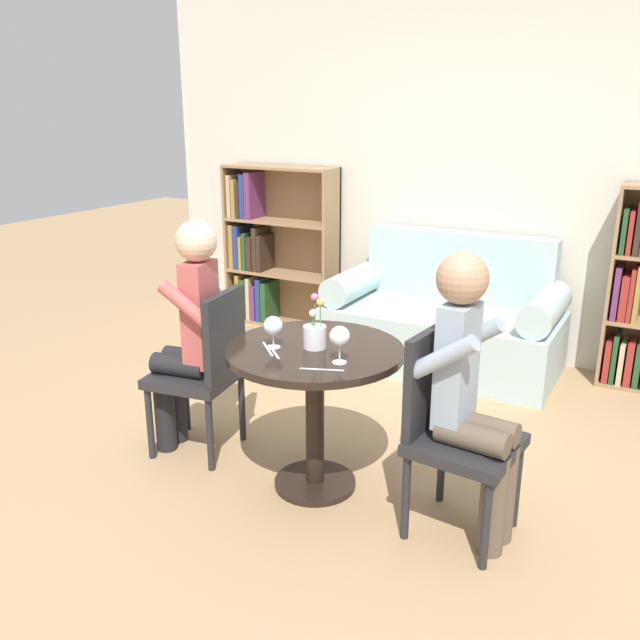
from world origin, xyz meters
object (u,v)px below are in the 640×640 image
object	(u,v)px
wine_glass_right	(340,337)
couch	(444,323)
chair_left	(206,366)
person_left	(189,331)
chair_right	(450,425)
flower_vase	(314,333)
bookshelf_left	(269,251)
wine_glass_left	(273,327)
person_right	(472,392)

from	to	relation	value
wine_glass_right	couch	bearing A→B (deg)	95.41
chair_left	person_left	xyz separation A→B (m)	(-0.09, -0.02, 0.18)
couch	chair_right	world-z (taller)	couch
couch	chair_right	size ratio (longest dim) A/B	1.77
couch	wine_glass_right	world-z (taller)	couch
person_left	wine_glass_right	size ratio (longest dim) A/B	7.50
wine_glass_right	flower_vase	world-z (taller)	flower_vase
bookshelf_left	wine_glass_left	xyz separation A→B (m)	(1.48, -2.23, 0.21)
couch	chair_left	xyz separation A→B (m)	(-0.67, -1.84, 0.18)
wine_glass_right	flower_vase	distance (m)	0.23
bookshelf_left	flower_vase	bearing A→B (deg)	-52.40
bookshelf_left	person_left	distance (m)	2.31
chair_left	wine_glass_left	world-z (taller)	chair_left
person_left	wine_glass_left	size ratio (longest dim) A/B	8.33
person_right	person_left	bearing A→B (deg)	94.20
wine_glass_right	chair_left	bearing A→B (deg)	170.15
couch	chair_right	xyz separation A→B (m)	(0.67, -1.89, 0.18)
chair_right	wine_glass_right	size ratio (longest dim) A/B	5.36
couch	bookshelf_left	xyz separation A→B (m)	(-1.65, 0.27, 0.31)
chair_right	flower_vase	bearing A→B (deg)	94.23
person_left	chair_right	bearing A→B (deg)	80.59
chair_right	flower_vase	xyz separation A→B (m)	(-0.67, 0.02, 0.30)
flower_vase	wine_glass_left	bearing A→B (deg)	-150.11
chair_left	wine_glass_left	distance (m)	0.61
flower_vase	bookshelf_left	bearing A→B (deg)	127.60
chair_left	wine_glass_right	distance (m)	0.94
bookshelf_left	chair_right	distance (m)	3.17
wine_glass_left	couch	bearing A→B (deg)	85.12
person_right	wine_glass_right	bearing A→B (deg)	104.44
chair_right	person_right	distance (m)	0.20
person_right	chair_right	bearing A→B (deg)	86.08
couch	wine_glass_right	distance (m)	2.07
person_left	person_right	size ratio (longest dim) A/B	1.01
bookshelf_left	person_right	bearing A→B (deg)	-42.06
couch	bookshelf_left	world-z (taller)	bookshelf_left
wine_glass_left	flower_vase	size ratio (longest dim) A/B	0.58
person_left	wine_glass_right	distance (m)	0.97
person_right	flower_vase	xyz separation A→B (m)	(-0.76, 0.03, 0.12)
wine_glass_left	flower_vase	bearing A→B (deg)	29.89
bookshelf_left	flower_vase	world-z (taller)	bookshelf_left
bookshelf_left	chair_right	size ratio (longest dim) A/B	1.47
couch	bookshelf_left	size ratio (longest dim) A/B	1.20
chair_right	person_right	bearing A→B (deg)	-93.92
flower_vase	chair_left	bearing A→B (deg)	177.45
chair_right	wine_glass_right	xyz separation A→B (m)	(-0.48, -0.10, 0.35)
bookshelf_left	person_right	xyz separation A→B (m)	(2.40, -2.17, 0.05)
person_left	person_right	bearing A→B (deg)	80.09
chair_right	wine_glass_left	size ratio (longest dim) A/B	5.96
person_left	flower_vase	xyz separation A→B (m)	(0.75, -0.01, 0.12)
couch	person_left	xyz separation A→B (m)	(-0.75, -1.86, 0.36)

